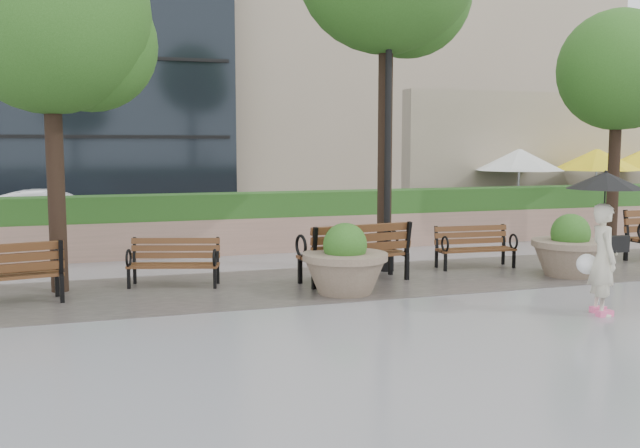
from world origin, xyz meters
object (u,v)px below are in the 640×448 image
object	(u,v)px
bench_3	(475,256)
planter_left	(345,266)
pedestrian	(604,228)
bench_2	(355,265)
lamppost	(388,166)
car_right	(52,216)
bench_1	(174,273)
planter_right	(570,252)

from	to	relation	value
bench_3	planter_left	distance (m)	3.61
bench_3	pedestrian	size ratio (longest dim) A/B	0.77
bench_2	lamppost	world-z (taller)	lamppost
bench_3	car_right	xyz separation A→B (m)	(-8.11, 6.92, 0.40)
bench_2	pedestrian	xyz separation A→B (m)	(2.53, -3.32, 0.93)
bench_3	car_right	distance (m)	10.67
planter_left	pedestrian	bearing A→B (deg)	-38.83
bench_1	planter_left	world-z (taller)	planter_left
bench_3	car_right	bearing A→B (deg)	143.49
planter_left	car_right	bearing A→B (deg)	119.88
car_right	pedestrian	size ratio (longest dim) A/B	1.92
planter_left	planter_right	distance (m)	4.50
car_right	pedestrian	xyz separation A→B (m)	(7.86, -10.84, 0.60)
bench_3	planter_left	world-z (taller)	planter_left
bench_2	pedestrian	distance (m)	4.28
car_right	pedestrian	world-z (taller)	pedestrian
bench_2	planter_right	distance (m)	4.06
bench_2	planter_left	size ratio (longest dim) A/B	1.48
bench_1	planter_right	xyz separation A→B (m)	(7.08, -1.30, 0.21)
bench_2	planter_left	world-z (taller)	planter_left
planter_right	bench_1	bearing A→B (deg)	169.64
bench_1	lamppost	bearing A→B (deg)	20.46
planter_left	bench_1	bearing A→B (deg)	150.29
planter_right	pedestrian	distance (m)	3.10
bench_1	pedestrian	bearing A→B (deg)	-17.67
planter_left	pedestrian	distance (m)	3.97
bench_2	pedestrian	world-z (taller)	pedestrian
bench_1	lamppost	distance (m)	4.44
lamppost	car_right	world-z (taller)	lamppost
planter_right	car_right	xyz separation A→B (m)	(-9.33, 8.22, 0.19)
car_right	planter_left	bearing A→B (deg)	-143.21
bench_2	bench_3	world-z (taller)	bench_2
lamppost	bench_2	bearing A→B (deg)	-139.75
bench_2	bench_3	size ratio (longest dim) A/B	1.31
planter_right	planter_left	bearing A→B (deg)	-177.72
bench_3	lamppost	distance (m)	2.54
pedestrian	bench_3	bearing A→B (deg)	15.26
bench_1	car_right	xyz separation A→B (m)	(-2.24, 6.93, 0.40)
planter_left	car_right	distance (m)	9.69
planter_right	lamppost	xyz separation A→B (m)	(-3.02, 1.53, 1.56)
bench_2	bench_3	xyz separation A→B (m)	(2.78, 0.61, -0.07)
bench_1	planter_right	size ratio (longest dim) A/B	1.17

